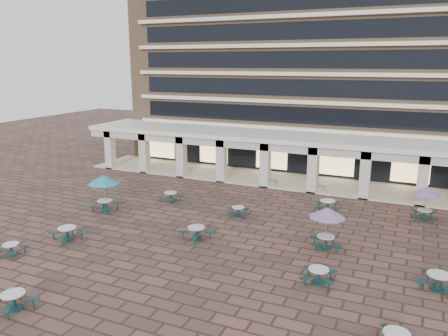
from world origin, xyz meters
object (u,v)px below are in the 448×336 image
Objects in this scene: picnic_table_1 at (14,300)px; planter_right at (315,186)px; picnic_table_0 at (11,248)px; picnic_table_2 at (318,274)px; planter_left at (267,181)px.

planter_right is at bearing 85.09° from picnic_table_1.
planter_right reaches higher than picnic_table_0.
planter_right reaches higher than picnic_table_2.
planter_left reaches higher than picnic_table_0.
picnic_table_0 is 6.32m from picnic_table_1.
picnic_table_2 is (16.78, 3.95, 0.06)m from picnic_table_0.
picnic_table_2 is at bearing -76.75° from planter_right.
picnic_table_0 is 21.71m from planter_left.
picnic_table_1 is 14.32m from picnic_table_2.
planter_right reaches higher than picnic_table_1.
picnic_table_1 is at bearing -48.80° from picnic_table_0.
picnic_table_1 is at bearing -99.12° from planter_left.
picnic_table_0 is at bearing -171.28° from picnic_table_2.
planter_left is at bearing 94.79° from picnic_table_1.
planter_left is (8.72, 19.88, 0.03)m from picnic_table_0.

